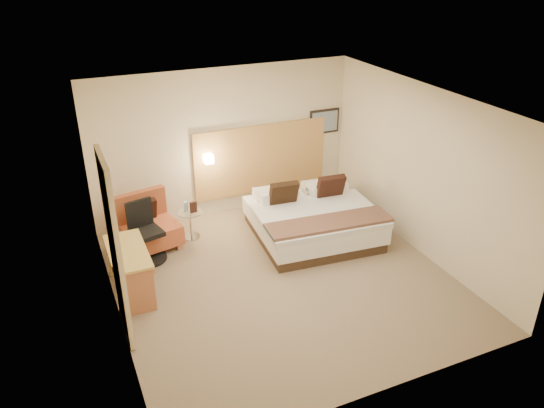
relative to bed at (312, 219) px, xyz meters
name	(u,v)px	position (x,y,z in m)	size (l,w,h in m)	color
floor	(282,279)	(-1.03, -0.99, -0.33)	(4.80, 5.00, 0.02)	#806D56
ceiling	(284,103)	(-1.03, -0.99, 2.39)	(4.80, 5.00, 0.02)	white
wall_back	(224,143)	(-1.03, 1.52, 1.03)	(4.80, 0.02, 2.70)	beige
wall_front	(386,296)	(-1.03, -3.50, 1.03)	(4.80, 0.02, 2.70)	beige
wall_left	(106,232)	(-3.44, -0.99, 1.03)	(0.02, 5.00, 2.70)	beige
wall_right	(422,171)	(1.38, -0.99, 1.03)	(0.02, 5.00, 2.70)	beige
headboard_panel	(261,159)	(-0.33, 1.48, 0.63)	(2.60, 0.04, 1.30)	tan
art_frame	(324,121)	(0.99, 1.49, 1.18)	(0.62, 0.03, 0.47)	black
art_canvas	(325,122)	(0.99, 1.47, 1.18)	(0.54, 0.01, 0.39)	#738B9F
lamp_arm	(208,158)	(-1.38, 1.43, 0.83)	(0.02, 0.02, 0.12)	silver
lamp_shade	(209,159)	(-1.38, 1.37, 0.83)	(0.15, 0.15, 0.15)	#F3E2BD
curtain	(115,250)	(-3.39, -1.24, 0.90)	(0.06, 0.90, 2.42)	beige
bottle_a	(186,207)	(-1.99, 0.82, 0.26)	(0.05, 0.05, 0.18)	#9CD4F1
bottle_b	(186,206)	(-1.96, 0.86, 0.26)	(0.05, 0.05, 0.18)	#7A95BD
menu_folder	(193,207)	(-1.87, 0.74, 0.27)	(0.11, 0.04, 0.19)	#311A14
bed	(312,219)	(0.00, 0.00, 0.00)	(2.14, 2.10, 0.98)	#3C2A1E
lounge_chair	(148,227)	(-2.64, 0.77, 0.05)	(1.00, 0.92, 0.91)	tan
side_table	(191,223)	(-1.93, 0.78, -0.04)	(0.50, 0.50, 0.49)	silver
desk	(130,259)	(-3.14, -0.44, 0.25)	(0.53, 1.15, 0.72)	gold
desk_chair	(146,237)	(-2.76, 0.39, 0.09)	(0.67, 0.67, 0.97)	black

